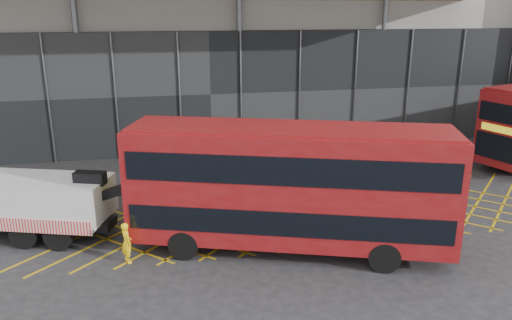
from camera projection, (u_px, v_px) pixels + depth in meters
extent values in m
plane|color=#242427|center=(199.00, 223.00, 22.79)|extent=(120.00, 120.00, 0.00)
cube|color=#C39912|center=(89.00, 233.00, 21.85)|extent=(7.16, 7.16, 0.01)
cube|color=#C39912|center=(89.00, 233.00, 21.85)|extent=(7.16, 7.16, 0.01)
cube|color=#C39912|center=(127.00, 229.00, 22.16)|extent=(7.16, 7.16, 0.01)
cube|color=#C39912|center=(127.00, 229.00, 22.16)|extent=(7.16, 7.16, 0.01)
cube|color=#C39912|center=(163.00, 226.00, 22.47)|extent=(7.16, 7.16, 0.01)
cube|color=#C39912|center=(163.00, 226.00, 22.47)|extent=(7.16, 7.16, 0.01)
cube|color=#C39912|center=(199.00, 223.00, 22.78)|extent=(7.16, 7.16, 0.01)
cube|color=#C39912|center=(199.00, 223.00, 22.78)|extent=(7.16, 7.16, 0.01)
cube|color=#C39912|center=(233.00, 220.00, 23.09)|extent=(7.16, 7.16, 0.01)
cube|color=#C39912|center=(233.00, 220.00, 23.09)|extent=(7.16, 7.16, 0.01)
cube|color=#C39912|center=(267.00, 218.00, 23.41)|extent=(7.16, 7.16, 0.01)
cube|color=#C39912|center=(267.00, 218.00, 23.41)|extent=(7.16, 7.16, 0.01)
cube|color=#C39912|center=(299.00, 215.00, 23.72)|extent=(7.16, 7.16, 0.01)
cube|color=#C39912|center=(299.00, 215.00, 23.72)|extent=(7.16, 7.16, 0.01)
cube|color=#C39912|center=(331.00, 212.00, 24.03)|extent=(7.16, 7.16, 0.01)
cube|color=#C39912|center=(331.00, 212.00, 24.03)|extent=(7.16, 7.16, 0.01)
cube|color=#C39912|center=(362.00, 209.00, 24.34)|extent=(7.16, 7.16, 0.01)
cube|color=#C39912|center=(362.00, 209.00, 24.34)|extent=(7.16, 7.16, 0.01)
cube|color=#C39912|center=(393.00, 207.00, 24.65)|extent=(7.16, 7.16, 0.01)
cube|color=#C39912|center=(393.00, 207.00, 24.65)|extent=(7.16, 7.16, 0.01)
cube|color=#C39912|center=(422.00, 204.00, 24.96)|extent=(7.16, 7.16, 0.01)
cube|color=#C39912|center=(422.00, 204.00, 24.96)|extent=(7.16, 7.16, 0.01)
cube|color=#C39912|center=(451.00, 202.00, 25.28)|extent=(7.16, 7.16, 0.01)
cube|color=#C39912|center=(451.00, 202.00, 25.28)|extent=(7.16, 7.16, 0.01)
cube|color=#C39912|center=(479.00, 200.00, 25.59)|extent=(7.16, 7.16, 0.01)
cube|color=#C39912|center=(479.00, 200.00, 25.59)|extent=(7.16, 7.16, 0.01)
cube|color=#C39912|center=(507.00, 197.00, 25.90)|extent=(7.16, 7.16, 0.01)
cube|color=#C39912|center=(507.00, 197.00, 25.90)|extent=(7.16, 7.16, 0.01)
cube|color=gray|center=(197.00, 13.00, 38.30)|extent=(55.00, 14.00, 18.00)
cube|color=black|center=(210.00, 93.00, 32.94)|extent=(55.00, 0.80, 8.00)
cylinder|color=#595B60|center=(81.00, 82.00, 30.90)|extent=(0.36, 0.36, 10.00)
cylinder|color=#595B60|center=(240.00, 78.00, 32.85)|extent=(0.36, 0.36, 10.00)
cylinder|color=#595B60|center=(381.00, 74.00, 34.80)|extent=(0.36, 0.36, 10.00)
cube|color=black|center=(1.00, 218.00, 21.55)|extent=(9.86, 4.20, 0.37)
cube|color=white|center=(30.00, 198.00, 21.08)|extent=(7.05, 4.59, 1.69)
cube|color=red|center=(14.00, 225.00, 19.99)|extent=(6.23, 2.15, 0.58)
cube|color=black|center=(90.00, 178.00, 20.47)|extent=(1.37, 0.91, 0.53)
cube|color=black|center=(116.00, 191.00, 20.51)|extent=(2.31, 1.09, 1.14)
cylinder|color=black|center=(58.00, 236.00, 20.18)|extent=(1.22, 0.72, 1.16)
cylinder|color=black|center=(83.00, 215.00, 22.29)|extent=(1.22, 0.72, 1.16)
cube|color=maroon|center=(289.00, 185.00, 19.52)|extent=(12.84, 6.88, 4.44)
cube|color=black|center=(289.00, 209.00, 19.83)|extent=(12.38, 6.78, 0.97)
cube|color=black|center=(290.00, 160.00, 19.22)|extent=(12.38, 6.78, 1.09)
cube|color=black|center=(136.00, 200.00, 20.59)|extent=(0.90, 2.44, 1.49)
cube|color=black|center=(133.00, 154.00, 20.00)|extent=(0.90, 2.44, 1.09)
cube|color=yellow|center=(134.00, 175.00, 20.27)|extent=(0.73, 1.95, 0.40)
cube|color=maroon|center=(291.00, 129.00, 18.86)|extent=(12.52, 6.58, 0.14)
cylinder|color=black|center=(184.00, 245.00, 19.43)|extent=(1.24, 0.71, 1.19)
cylinder|color=black|center=(199.00, 218.00, 21.91)|extent=(1.24, 0.71, 1.19)
cylinder|color=black|center=(384.00, 257.00, 18.48)|extent=(1.24, 0.71, 1.19)
cylinder|color=black|center=(377.00, 228.00, 20.96)|extent=(1.24, 0.71, 1.19)
cube|color=black|center=(495.00, 147.00, 28.56)|extent=(0.86, 2.41, 1.46)
cube|color=black|center=(500.00, 113.00, 27.98)|extent=(0.86, 2.41, 1.07)
cube|color=yellow|center=(497.00, 129.00, 28.24)|extent=(0.69, 1.92, 0.39)
cylinder|color=black|center=(497.00, 156.00, 31.07)|extent=(1.21, 0.69, 1.17)
imported|color=yellow|center=(127.00, 243.00, 19.14)|extent=(0.60, 0.70, 1.64)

